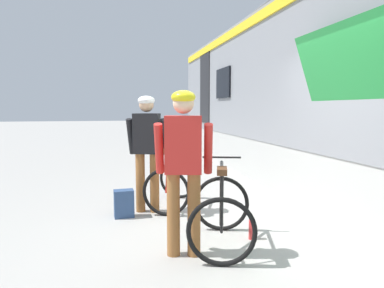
% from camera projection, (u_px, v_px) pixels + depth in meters
% --- Properties ---
extents(ground_plane, '(80.00, 80.00, 0.00)m').
position_uv_depth(ground_plane, '(235.00, 232.00, 4.40)').
color(ground_plane, '#A09E99').
extents(train_car, '(3.32, 16.94, 3.88)m').
position_uv_depth(train_car, '(383.00, 85.00, 5.78)').
color(train_car, gray).
rests_on(train_car, ground).
extents(cyclist_near_in_red, '(0.65, 0.40, 1.76)m').
position_uv_depth(cyclist_near_in_red, '(184.00, 158.00, 3.60)').
color(cyclist_near_in_red, '#935B2D').
rests_on(cyclist_near_in_red, ground).
extents(cyclist_far_in_dark, '(0.66, 0.45, 1.76)m').
position_uv_depth(cyclist_far_in_dark, '(147.00, 143.00, 5.16)').
color(cyclist_far_in_dark, '#935B2D').
rests_on(cyclist_far_in_dark, ground).
extents(bicycle_near_black, '(1.00, 1.24, 0.99)m').
position_uv_depth(bicycle_near_black, '(221.00, 212.00, 3.90)').
color(bicycle_near_black, black).
rests_on(bicycle_near_black, ground).
extents(bicycle_far_red, '(1.06, 1.26, 0.99)m').
position_uv_depth(bicycle_far_red, '(173.00, 182.00, 5.50)').
color(bicycle_far_red, black).
rests_on(bicycle_far_red, ground).
extents(backpack_on_platform, '(0.29, 0.20, 0.40)m').
position_uv_depth(backpack_on_platform, '(124.00, 204.00, 4.98)').
color(backpack_on_platform, navy).
rests_on(backpack_on_platform, ground).
extents(water_bottle_near_the_bikes, '(0.07, 0.07, 0.24)m').
position_uv_depth(water_bottle_near_the_bikes, '(252.00, 230.00, 4.15)').
color(water_bottle_near_the_bikes, red).
rests_on(water_bottle_near_the_bikes, ground).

